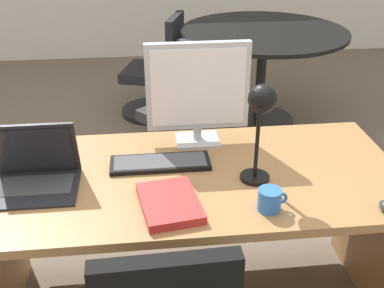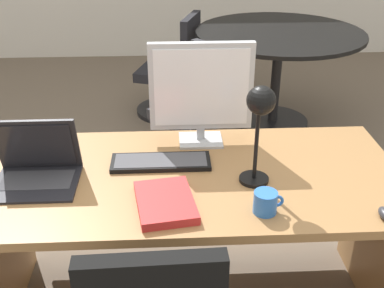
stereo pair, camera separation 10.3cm
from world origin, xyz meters
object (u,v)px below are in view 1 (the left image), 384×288
Objects in this scene: desk_lamp at (261,112)px; meeting_chair_near at (187,118)px; meeting_table at (262,53)px; meeting_chair_far at (158,77)px; desk at (192,208)px; laptop at (35,166)px; keyboard at (160,163)px; coffee_mug at (270,200)px; book at (170,203)px; monitor at (198,90)px.

desk_lamp reaches higher than meeting_chair_near.
meeting_chair_far reaches higher than meeting_table.
laptop reaches higher than desk.
keyboard is 3.81× the size of coffee_mug.
desk is at bearing 127.58° from coffee_mug.
meeting_chair_far is at bearing 87.76° from keyboard.
meeting_chair_far reaches higher than coffee_mug.
meeting_table is 0.94m from meeting_chair_near.
book is (0.52, -0.23, -0.06)m from laptop.
meeting_chair_far reaches higher than desk.
keyboard is 0.53m from coffee_mug.
laptop is 2.47m from meeting_table.
laptop reaches higher than coffee_mug.
laptop is 0.79× the size of desk_lamp.
monitor is at bearing -87.15° from meeting_chair_far.
coffee_mug is at bearing -85.51° from meeting_chair_near.
monitor is 0.53× the size of meeting_chair_far.
meeting_chair_far is at bearing 162.33° from meeting_table.
desk is 1.41m from meeting_chair_near.
coffee_mug is (0.20, -0.57, -0.22)m from monitor.
meeting_chair_near reaches higher than book.
book reaches higher than desk.
book is 0.37× the size of meeting_chair_near.
book is at bearing -23.72° from laptop.
meeting_table is (0.93, 1.93, -0.14)m from keyboard.
coffee_mug reaches higher than meeting_table.
keyboard is at bearing 136.35° from coffee_mug.
desk_lamp reaches higher than meeting_table.
meeting_chair_far is (-0.16, 0.84, 0.02)m from meeting_chair_near.
laptop is 0.40× the size of meeting_chair_near.
book reaches higher than keyboard.
meeting_chair_near is at bearing -79.07° from meeting_chair_far.
monitor is 0.56× the size of meeting_chair_near.
desk is 0.48m from coffee_mug.
laptop is (-0.68, -0.28, -0.18)m from monitor.
laptop is at bearing -157.44° from monitor.
desk_lamp is at bearing 91.73° from coffee_mug.
coffee_mug is 1.78m from meeting_chair_near.
meeting_chair_near is (-0.68, -0.57, -0.28)m from meeting_table.
desk is 5.26× the size of laptop.
coffee_mug is at bearing -8.66° from book.
desk_lamp is at bearing -104.75° from meeting_table.
laptop is 2.98× the size of coffee_mug.
book is (-0.17, -0.51, -0.24)m from monitor.
meeting_chair_near is (0.75, 1.44, -0.49)m from laptop.
desk_lamp is (0.88, -0.09, 0.23)m from laptop.
meeting_chair_near is at bearing 94.49° from coffee_mug.
laptop is at bearing -175.96° from desk.
meeting_chair_far is at bearing 91.18° from desk.
book is at bearing -112.21° from meeting_table.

